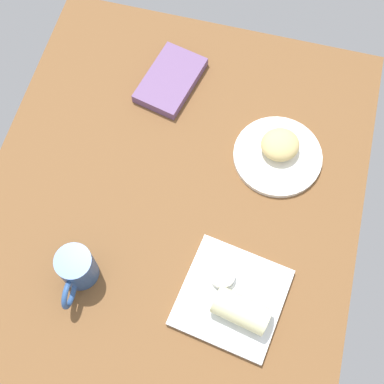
{
  "coord_description": "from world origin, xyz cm",
  "views": [
    {
      "loc": [
        -45.47,
        -16.9,
        122.89
      ],
      "look_at": [
        2.45,
        -4.71,
        7.0
      ],
      "focal_mm": 50.12,
      "sensor_mm": 36.0,
      "label": 1
    }
  ],
  "objects": [
    {
      "name": "sauce_cup",
      "position": [
        -15.25,
        -16.11,
        6.81
      ],
      "size": [
        5.79,
        5.79,
        2.24
      ],
      "color": "silver",
      "rests_on": "square_plate"
    },
    {
      "name": "book_stack",
      "position": [
        32.75,
        8.8,
        5.32
      ],
      "size": [
        21.78,
        16.33,
        2.63
      ],
      "color": "#6B4C7A",
      "rests_on": "dining_table"
    },
    {
      "name": "coffee_mug",
      "position": [
        -22.38,
        14.95,
        9.21
      ],
      "size": [
        13.43,
        8.07,
        10.2
      ],
      "color": "#2D518C",
      "rests_on": "dining_table"
    },
    {
      "name": "breakfast_wrap",
      "position": [
        -22.17,
        -21.73,
        8.67
      ],
      "size": [
        8.38,
        13.02,
        6.13
      ],
      "primitive_type": "cylinder",
      "rotation": [
        1.57,
        0.0,
        2.94
      ],
      "color": "beige",
      "rests_on": "square_plate"
    },
    {
      "name": "dining_table",
      "position": [
        0.0,
        0.0,
        2.0
      ],
      "size": [
        110.0,
        90.0,
        4.0
      ],
      "primitive_type": "cube",
      "color": "brown",
      "rests_on": "ground"
    },
    {
      "name": "square_plate",
      "position": [
        -19.09,
        -19.23,
        4.8
      ],
      "size": [
        25.09,
        25.09,
        1.6
      ],
      "primitive_type": "cube",
      "rotation": [
        0.0,
        0.0,
        -0.15
      ],
      "color": "white",
      "rests_on": "dining_table"
    },
    {
      "name": "scone_pastry",
      "position": [
        19.51,
        -22.48,
        7.85
      ],
      "size": [
        12.38,
        12.59,
        4.9
      ],
      "primitive_type": "ellipsoid",
      "rotation": [
        0.0,
        0.0,
        5.21
      ],
      "color": "tan",
      "rests_on": "round_plate"
    },
    {
      "name": "round_plate",
      "position": [
        17.96,
        -22.59,
        4.7
      ],
      "size": [
        21.93,
        21.93,
        1.4
      ],
      "primitive_type": "cylinder",
      "color": "white",
      "rests_on": "dining_table"
    }
  ]
}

